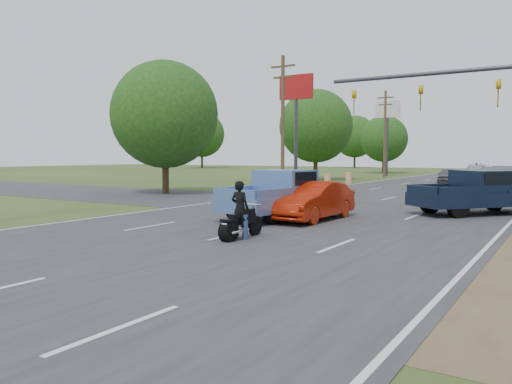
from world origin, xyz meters
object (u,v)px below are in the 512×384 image
Objects in this scene: rider at (240,212)px; blue_pickup at (285,194)px; motorcycle at (239,225)px; distant_car_silver at (476,171)px; navy_pickup at (480,192)px; distant_car_grey at (448,176)px; distant_car_white at (477,167)px; red_convertible at (313,201)px.

blue_pickup is (-1.43, 5.37, 0.14)m from rider.
motorcycle is 50.29m from distant_car_silver.
navy_pickup is 24.88m from distant_car_grey.
blue_pickup is 65.58m from distant_car_white.
blue_pickup reaches higher than navy_pickup.
blue_pickup reaches higher than distant_car_grey.
red_convertible is 1.35m from blue_pickup.
motorcycle is 12.18m from navy_pickup.
red_convertible is 0.79× the size of navy_pickup.
motorcycle is 5.62m from blue_pickup.
navy_pickup is 60.63m from distant_car_white.
red_convertible is 2.26× the size of motorcycle.
rider is 71.02m from distant_car_white.
motorcycle is at bearing 88.23° from distant_car_white.
distant_car_silver is (0.00, 15.17, 0.02)m from distant_car_grey.
distant_car_white is (-4.08, 65.66, -0.03)m from red_convertible.
red_convertible is 0.88× the size of distant_car_white.
blue_pickup is at bearing -98.65° from navy_pickup.
distant_car_white is at bearing 101.09° from blue_pickup.
rider is 5.56m from blue_pickup.
rider is at bearing -87.27° from red_convertible.
navy_pickup is (5.13, 11.03, 0.50)m from motorcycle.
distant_car_white is at bearing 139.58° from navy_pickup.
distant_car_white is at bearing 105.10° from distant_car_silver.
rider is at bearing -66.44° from blue_pickup.
red_convertible is 65.79m from distant_car_white.
distant_car_silver is at bearing -87.50° from rider.
blue_pickup reaches higher than distant_car_silver.
blue_pickup is 29.70m from distant_car_grey.
motorcycle is at bearing 90.00° from rider.
rider is at bearing -96.60° from distant_car_grey.
red_convertible is at bearing 2.75° from blue_pickup.
distant_car_grey is 35.96m from distant_car_white.
rider is 0.41× the size of distant_car_grey.
navy_pickup is at bearing -113.81° from rider.
distant_car_grey is at bearing 145.33° from navy_pickup.
distant_car_white is at bearing 86.41° from distant_car_grey.
navy_pickup reaches higher than distant_car_white.
rider is 0.27× the size of blue_pickup.
red_convertible is at bearing -81.98° from distant_car_silver.
blue_pickup is 44.87m from distant_car_silver.
blue_pickup is 1.18× the size of distant_car_white.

